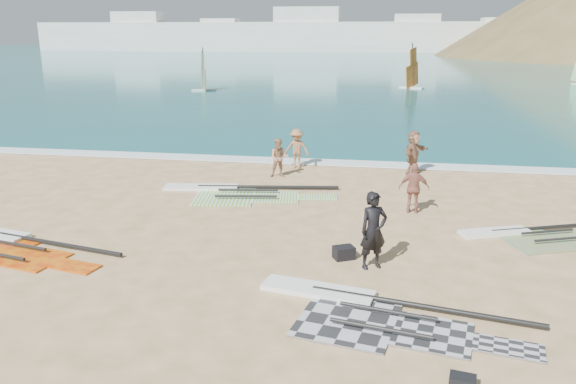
% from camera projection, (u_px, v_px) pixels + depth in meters
% --- Properties ---
extents(ground, '(300.00, 300.00, 0.00)m').
position_uv_depth(ground, '(288.00, 279.00, 13.43)').
color(ground, '#DCB281').
rests_on(ground, ground).
extents(sea, '(300.00, 240.00, 0.06)m').
position_uv_depth(sea, '(377.00, 55.00, 138.48)').
color(sea, '#0D5060').
rests_on(sea, ground).
extents(surf_line, '(300.00, 1.20, 0.04)m').
position_uv_depth(surf_line, '(334.00, 164.00, 25.08)').
color(surf_line, white).
rests_on(surf_line, ground).
extents(far_town, '(160.00, 8.00, 12.00)m').
position_uv_depth(far_town, '(322.00, 35.00, 156.81)').
color(far_town, white).
rests_on(far_town, ground).
extents(rig_grey, '(6.04, 2.94, 0.20)m').
position_uv_depth(rig_grey, '(365.00, 310.00, 11.83)').
color(rig_grey, '#262628').
rests_on(rig_grey, ground).
extents(rig_green, '(6.58, 2.93, 0.21)m').
position_uv_depth(rig_green, '(235.00, 192.00, 20.47)').
color(rig_green, '#63BF29').
rests_on(rig_green, ground).
extents(rig_orange, '(4.98, 2.99, 0.19)m').
position_uv_depth(rig_orange, '(533.00, 235.00, 16.14)').
color(rig_orange, orange).
rests_on(rig_orange, ground).
extents(rig_red, '(5.77, 2.86, 0.20)m').
position_uv_depth(rig_red, '(8.00, 245.00, 15.42)').
color(rig_red, '#BF0505').
rests_on(rig_red, ground).
extents(gear_bag_near, '(0.64, 0.58, 0.33)m').
position_uv_depth(gear_bag_near, '(344.00, 253.00, 14.58)').
color(gear_bag_near, black).
rests_on(gear_bag_near, ground).
extents(gear_bag_far, '(0.47, 0.37, 0.26)m').
position_uv_depth(gear_bag_far, '(462.00, 383.00, 9.25)').
color(gear_bag_far, black).
rests_on(gear_bag_far, ground).
extents(person_wetsuit, '(0.86, 0.76, 1.97)m').
position_uv_depth(person_wetsuit, '(373.00, 231.00, 13.81)').
color(person_wetsuit, black).
rests_on(person_wetsuit, ground).
extents(beachgoer_left, '(0.86, 0.73, 1.58)m').
position_uv_depth(beachgoer_left, '(279.00, 158.00, 22.58)').
color(beachgoer_left, tan).
rests_on(beachgoer_left, ground).
extents(beachgoer_mid, '(1.11, 0.66, 1.70)m').
position_uv_depth(beachgoer_mid, '(297.00, 149.00, 24.05)').
color(beachgoer_mid, '#976644').
rests_on(beachgoer_mid, ground).
extents(beachgoer_back, '(0.98, 0.43, 1.66)m').
position_uv_depth(beachgoer_back, '(414.00, 188.00, 18.10)').
color(beachgoer_back, '#A26151').
rests_on(beachgoer_back, ground).
extents(beachgoer_right, '(1.35, 1.74, 1.83)m').
position_uv_depth(beachgoer_right, '(414.00, 152.00, 22.98)').
color(beachgoer_right, '#996C51').
rests_on(beachgoer_right, ground).
extents(windsurfer_left, '(2.36, 2.53, 4.22)m').
position_uv_depth(windsurfer_left, '(203.00, 78.00, 54.81)').
color(windsurfer_left, white).
rests_on(windsurfer_left, ground).
extents(windsurfer_centre, '(2.55, 2.75, 4.56)m').
position_uv_depth(windsurfer_centre, '(412.00, 76.00, 57.08)').
color(windsurfer_centre, white).
rests_on(windsurfer_centre, ground).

